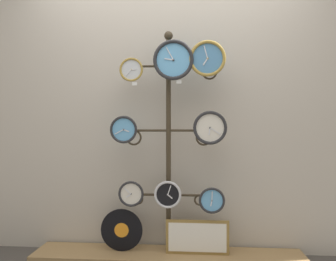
{
  "coord_description": "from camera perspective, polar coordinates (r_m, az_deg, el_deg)",
  "views": [
    {
      "loc": [
        0.21,
        -2.3,
        1.07
      ],
      "look_at": [
        0.0,
        0.36,
        1.06
      ],
      "focal_mm": 35.0,
      "sensor_mm": 36.0,
      "label": 1
    }
  ],
  "objects": [
    {
      "name": "shop_wall",
      "position": [
        2.9,
        0.33,
        6.8
      ],
      "size": [
        4.4,
        0.04,
        2.8
      ],
      "color": "#BCB2A3",
      "rests_on": "ground_plane"
    },
    {
      "name": "low_shelf",
      "position": [
        2.86,
        -0.02,
        -21.1
      ],
      "size": [
        2.2,
        0.36,
        0.06
      ],
      "color": "#9E7A4C",
      "rests_on": "ground_plane"
    },
    {
      "name": "display_stand",
      "position": [
        2.74,
        0.08,
        -6.18
      ],
      "size": [
        0.81,
        0.32,
        1.88
      ],
      "color": "#382D1E",
      "rests_on": "ground_plane"
    },
    {
      "name": "clock_top_left",
      "position": [
        2.73,
        -6.4,
        10.47
      ],
      "size": [
        0.2,
        0.04,
        0.2
      ],
      "color": "silver"
    },
    {
      "name": "clock_top_center",
      "position": [
        2.67,
        0.94,
        12.18
      ],
      "size": [
        0.33,
        0.04,
        0.33
      ],
      "color": "#60A8DB"
    },
    {
      "name": "clock_top_right",
      "position": [
        2.67,
        6.89,
        12.34
      ],
      "size": [
        0.29,
        0.04,
        0.29
      ],
      "color": "#4C84B2"
    },
    {
      "name": "clock_middle_left",
      "position": [
        2.7,
        -7.73,
        0.16
      ],
      "size": [
        0.23,
        0.04,
        0.23
      ],
      "color": "#60A8DB"
    },
    {
      "name": "clock_middle_right",
      "position": [
        2.64,
        7.33,
        0.47
      ],
      "size": [
        0.27,
        0.04,
        0.27
      ],
      "color": "silver"
    },
    {
      "name": "clock_bottom_left",
      "position": [
        2.72,
        -6.44,
        -10.89
      ],
      "size": [
        0.21,
        0.04,
        0.21
      ],
      "color": "silver"
    },
    {
      "name": "clock_bottom_center",
      "position": [
        2.7,
        -0.03,
        -11.08
      ],
      "size": [
        0.22,
        0.04,
        0.22
      ],
      "color": "black"
    },
    {
      "name": "clock_bottom_right",
      "position": [
        2.67,
        7.65,
        -11.97
      ],
      "size": [
        0.21,
        0.04,
        0.21
      ],
      "color": "#60A8DB"
    },
    {
      "name": "vinyl_record",
      "position": [
        2.85,
        -8.08,
        -16.79
      ],
      "size": [
        0.35,
        0.01,
        0.35
      ],
      "color": "black",
      "rests_on": "low_shelf"
    },
    {
      "name": "picture_frame",
      "position": [
        2.78,
        5.12,
        -18.01
      ],
      "size": [
        0.51,
        0.02,
        0.27
      ],
      "color": "olive",
      "rests_on": "low_shelf"
    },
    {
      "name": "price_tag_upper",
      "position": [
        2.71,
        -5.85,
        8.11
      ],
      "size": [
        0.04,
        0.0,
        0.03
      ],
      "color": "white"
    },
    {
      "name": "price_tag_mid",
      "position": [
        2.63,
        1.91,
        8.49
      ],
      "size": [
        0.04,
        0.0,
        0.03
      ],
      "color": "white"
    }
  ]
}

